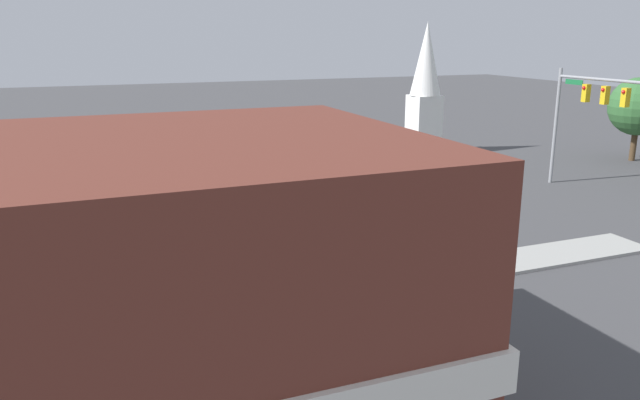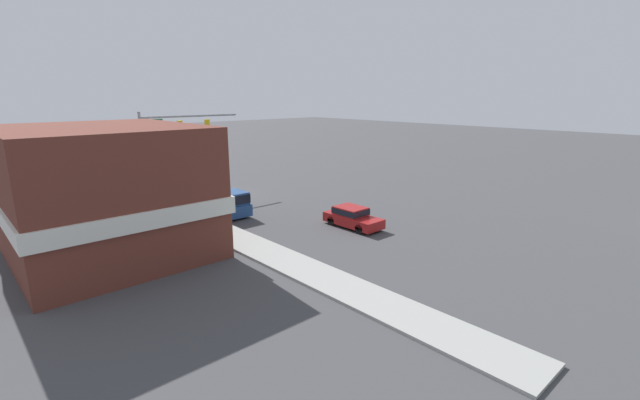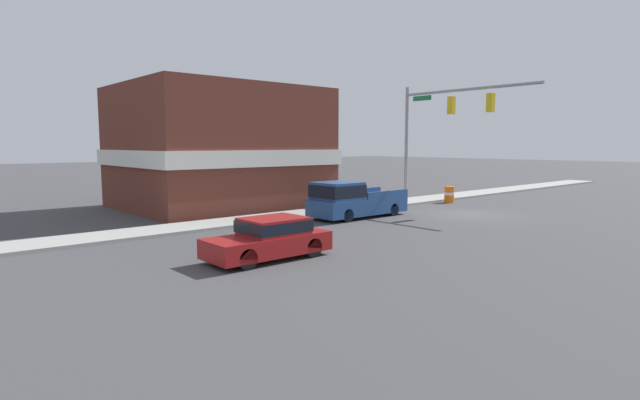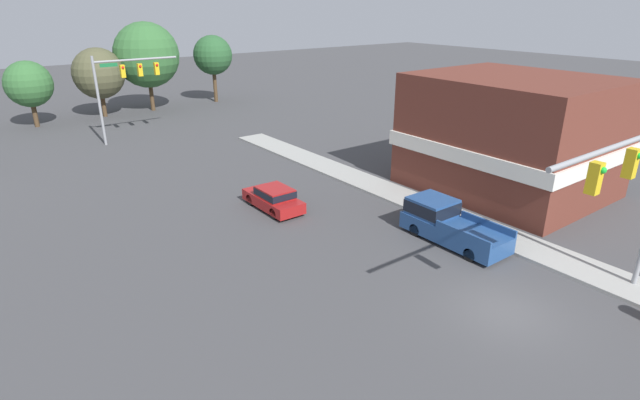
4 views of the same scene
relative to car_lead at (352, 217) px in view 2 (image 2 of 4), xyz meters
name	(u,v)px [view 2 (image 2 of 4)]	position (x,y,z in m)	size (l,w,h in m)	color
ground_plane	(224,195)	(1.64, -14.40, -0.72)	(200.00, 200.00, 0.00)	#424244
sidewalk_curb	(162,205)	(7.34, -14.40, -0.65)	(2.40, 60.00, 0.14)	#9E9E99
near_signal_assembly	(174,134)	(4.93, -16.56, 4.82)	(9.09, 0.49, 7.53)	gray
car_lead	(352,217)	(0.00, 0.00, 0.00)	(1.76, 4.25, 1.38)	black
pickup_truck_parked	(224,203)	(4.89, -8.63, 0.22)	(2.10, 5.55, 1.92)	black
construction_barrel	(163,189)	(5.54, -18.39, -0.18)	(0.65, 0.65, 1.07)	orange
corner_brick_building	(105,192)	(13.80, -6.07, 2.82)	(9.83, 11.42, 7.21)	brown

